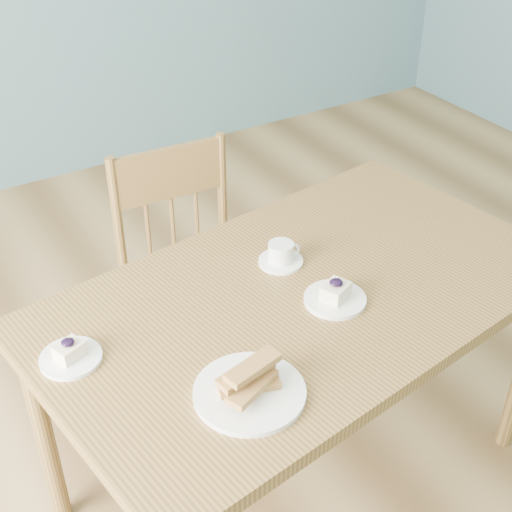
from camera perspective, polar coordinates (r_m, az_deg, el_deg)
room at (r=1.41m, az=10.61°, el=14.26°), size 5.01×5.01×2.71m
dining_table at (r=1.86m, az=3.76°, el=-4.54°), size 1.46×0.97×0.73m
dining_chair at (r=2.33m, az=-5.23°, el=-2.00°), size 0.42×0.40×0.88m
cheesecake_plate_near at (r=1.78m, az=6.36°, el=-3.19°), size 0.16×0.16×0.07m
cheesecake_plate_far at (r=1.66m, az=-14.64°, el=-7.66°), size 0.14×0.14×0.06m
coffee_cup at (r=1.90m, az=2.03°, el=0.11°), size 0.12×0.12×0.06m
biscotti_plate at (r=1.52m, az=-0.53°, el=-10.42°), size 0.24×0.24×0.08m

